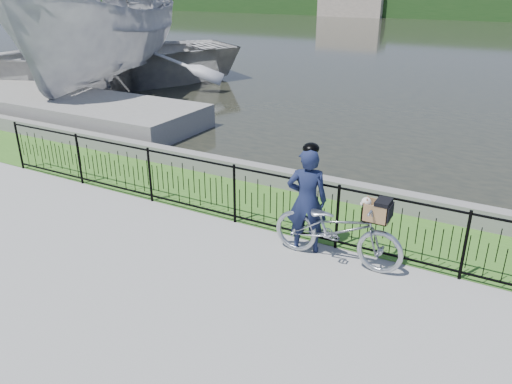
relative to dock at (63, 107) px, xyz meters
The scene contains 10 objects.
ground 11.42m from the dock, 28.81° to the right, with size 120.00×120.00×0.00m, color gray.
grass_strip 10.42m from the dock, 16.17° to the right, with size 60.00×2.00×0.01m, color #3A6D22.
water 29.26m from the dock, 70.02° to the left, with size 120.00×120.00×0.00m, color black.
quay_wall 10.18m from the dock, 10.76° to the right, with size 60.00×0.30×0.40m, color slate.
fence 10.74m from the dock, 21.31° to the right, with size 14.00×0.06×1.15m, color black, non-canonical shape.
dock is the anchor object (origin of this frame).
bicycle_rig 11.96m from the dock, 21.06° to the right, with size 2.14×0.75×1.24m.
cyclist 11.40m from the dock, 21.73° to the right, with size 0.77×0.64×1.87m.
boat_near 3.78m from the dock, 108.96° to the left, with size 7.51×11.76×6.05m.
boat_far 5.70m from the dock, 121.00° to the left, with size 13.19×14.08×2.37m.
Camera 1 is at (3.44, -5.57, 4.20)m, focal length 35.00 mm.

